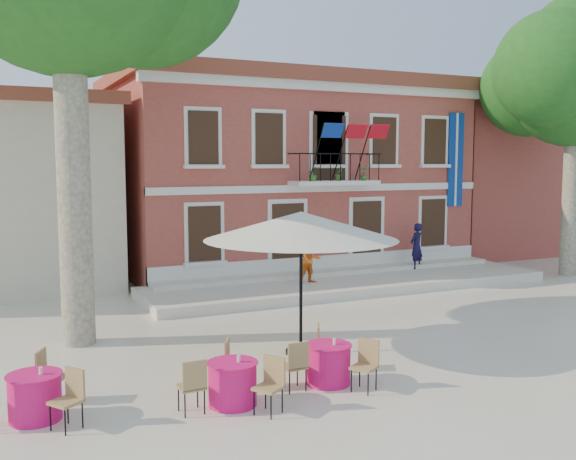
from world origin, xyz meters
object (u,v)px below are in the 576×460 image
Objects in this scene: cafe_table_2 at (35,394)px; cafe_table_1 at (232,381)px; plane_tree_east at (576,80)px; pedestrian_orange at (310,260)px; cafe_table_0 at (328,362)px; pedestrian_navy at (416,246)px; patio_umbrella at (301,226)px.

cafe_table_1 is at bearing -13.74° from cafe_table_2.
plane_tree_east reaches higher than cafe_table_1.
cafe_table_0 is at bearing -118.43° from pedestrian_orange.
plane_tree_east is at bearing 17.72° from cafe_table_2.
pedestrian_navy is (-5.32, 2.13, -6.02)m from plane_tree_east.
patio_umbrella reaches higher than cafe_table_2.
plane_tree_east reaches higher than cafe_table_2.
cafe_table_1 is (-5.69, -8.13, -0.63)m from pedestrian_orange.
cafe_table_1 is at bearing -128.53° from pedestrian_orange.
pedestrian_orange is 9.94m from cafe_table_1.
cafe_table_1 is 3.25m from cafe_table_2.
pedestrian_navy is at bearing 6.22° from pedestrian_orange.
cafe_table_2 is at bearing 166.26° from cafe_table_1.
pedestrian_navy reaches higher than pedestrian_orange.
pedestrian_navy is 0.90× the size of cafe_table_1.
cafe_table_2 is (-3.15, 0.77, 0.00)m from cafe_table_1.
cafe_table_1 is at bearing -137.49° from patio_umbrella.
patio_umbrella is 2.51× the size of pedestrian_navy.
pedestrian_orange is at bearing 55.04° from cafe_table_1.
cafe_table_2 is (-18.97, -6.06, -6.74)m from plane_tree_east.
pedestrian_navy is 4.89m from pedestrian_orange.
cafe_table_1 is 1.00× the size of cafe_table_2.
cafe_table_0 is at bearing -101.18° from patio_umbrella.
cafe_table_2 is at bearing 174.20° from cafe_table_0.
plane_tree_east is at bearing 135.05° from pedestrian_navy.
patio_umbrella is 3.14m from cafe_table_0.
pedestrian_navy is 1.12× the size of pedestrian_orange.
pedestrian_orange is 11.52m from cafe_table_2.
plane_tree_east reaches higher than cafe_table_0.
pedestrian_navy is at bearing 40.49° from cafe_table_1.
pedestrian_orange reaches higher than cafe_table_2.
cafe_table_0 is (-13.79, -6.59, -6.74)m from plane_tree_east.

